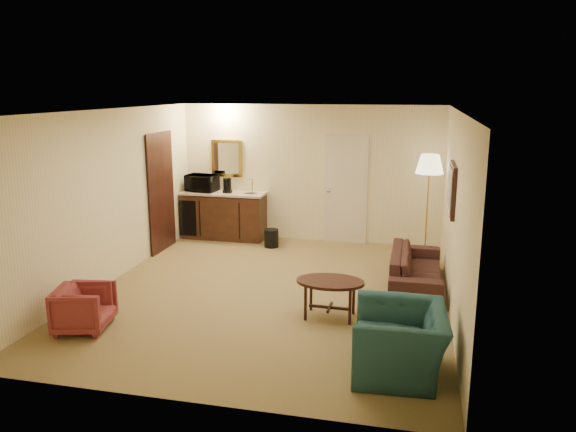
% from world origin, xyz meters
% --- Properties ---
extents(ground, '(6.00, 6.00, 0.00)m').
position_xyz_m(ground, '(0.00, 0.00, 0.00)').
color(ground, olive).
rests_on(ground, ground).
extents(room_walls, '(5.02, 6.01, 2.61)m').
position_xyz_m(room_walls, '(-0.10, 0.77, 1.72)').
color(room_walls, beige).
rests_on(room_walls, ground).
extents(wetbar_cabinet, '(1.64, 0.58, 0.92)m').
position_xyz_m(wetbar_cabinet, '(-1.65, 2.72, 0.46)').
color(wetbar_cabinet, '#3E2213').
rests_on(wetbar_cabinet, ground).
extents(sofa, '(0.55, 1.89, 0.74)m').
position_xyz_m(sofa, '(2.05, 0.73, 0.37)').
color(sofa, black).
rests_on(sofa, ground).
extents(teal_armchair, '(0.75, 1.10, 0.93)m').
position_xyz_m(teal_armchair, '(1.90, -1.97, 0.47)').
color(teal_armchair, '#1F494E').
rests_on(teal_armchair, ground).
extents(rose_chair_near, '(0.69, 0.72, 0.61)m').
position_xyz_m(rose_chair_near, '(-1.90, -1.78, 0.31)').
color(rose_chair_near, brown).
rests_on(rose_chair_near, ground).
extents(rose_chair_far, '(0.62, 0.65, 0.59)m').
position_xyz_m(rose_chair_far, '(-1.90, -1.67, 0.29)').
color(rose_chair_far, brown).
rests_on(rose_chair_far, ground).
extents(coffee_table, '(0.89, 0.61, 0.50)m').
position_xyz_m(coffee_table, '(0.98, -0.70, 0.25)').
color(coffee_table, black).
rests_on(coffee_table, ground).
extents(floor_lamp, '(0.57, 0.57, 1.80)m').
position_xyz_m(floor_lamp, '(2.20, 2.40, 0.90)').
color(floor_lamp, '#AF833A').
rests_on(floor_lamp, ground).
extents(waste_bin, '(0.29, 0.29, 0.34)m').
position_xyz_m(waste_bin, '(-0.59, 2.31, 0.17)').
color(waste_bin, black).
rests_on(waste_bin, ground).
extents(microwave, '(0.62, 0.40, 0.40)m').
position_xyz_m(microwave, '(-2.10, 2.74, 1.12)').
color(microwave, black).
rests_on(microwave, wetbar_cabinet).
extents(coffee_maker, '(0.17, 0.17, 0.29)m').
position_xyz_m(coffee_maker, '(-1.56, 2.69, 1.07)').
color(coffee_maker, black).
rests_on(coffee_maker, wetbar_cabinet).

